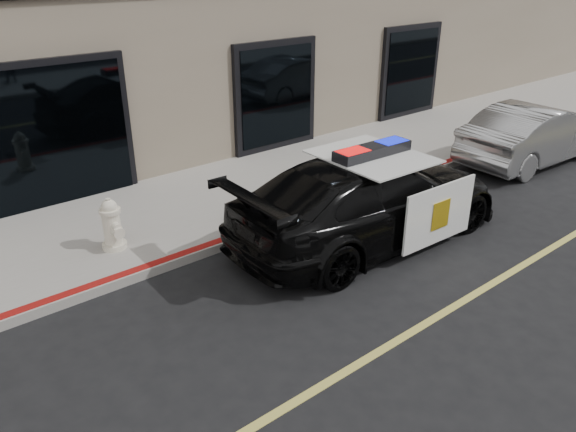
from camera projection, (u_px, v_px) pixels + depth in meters
ground at (341, 375)px, 6.68m from camera, size 120.00×120.00×0.00m
sidewalk_n at (142, 222)px, 10.32m from camera, size 60.00×3.50×0.15m
police_car at (369, 199)px, 9.55m from camera, size 2.62×5.39×1.71m
silver_sedan at (535, 134)px, 13.22m from camera, size 1.90×4.41×1.41m
fire_hydrant at (112, 225)px, 9.07m from camera, size 0.40×0.55×0.88m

